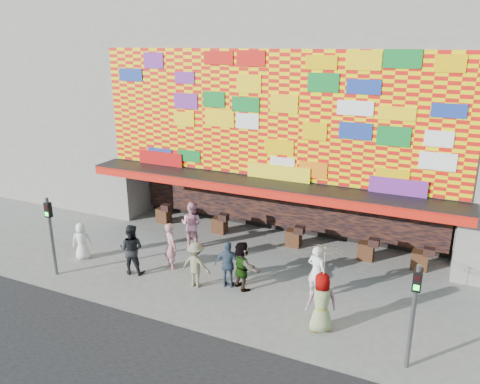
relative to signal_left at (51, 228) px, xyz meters
The scene contains 15 objects.
ground 6.64m from the signal_left, 13.61° to the left, with size 90.00×90.00×0.00m, color slate.
shop_building 11.98m from the signal_left, 57.35° to the left, with size 15.20×9.40×10.00m.
neighbor_left 12.40m from the signal_left, 125.59° to the left, with size 11.00×8.00×12.00m, color gray.
signal_left is the anchor object (origin of this frame).
signal_right 12.40m from the signal_left, ahead, with size 0.22×0.20×3.00m.
ped_a 1.83m from the signal_left, 91.37° to the left, with size 0.73×0.48×1.50m, color white.
ped_b 4.35m from the signal_left, 32.17° to the left, with size 0.66×0.43×1.82m, color tan.
ped_c 2.97m from the signal_left, 27.32° to the left, with size 0.93×0.73×1.92m, color black.
ped_d 5.46m from the signal_left, 15.60° to the left, with size 1.07×0.61×1.65m, color #777356.
ped_e 6.57m from the signal_left, 16.85° to the left, with size 0.99×0.41×1.69m, color #36465E.
ped_f 7.04m from the signal_left, 16.25° to the left, with size 1.63×0.52×1.76m, color gray.
ped_g 9.92m from the signal_left, ahead, with size 0.91×0.60×1.87m, color gray.
ped_h 9.56m from the signal_left, 15.40° to the left, with size 0.67×0.44×1.83m, color white.
ped_i 5.53m from the signal_left, 53.00° to the left, with size 0.94×0.73×1.94m, color pink.
parasol 9.89m from the signal_left, ahead, with size 1.46×1.47×2.00m.
Camera 1 is at (6.54, -12.81, 8.27)m, focal length 35.00 mm.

